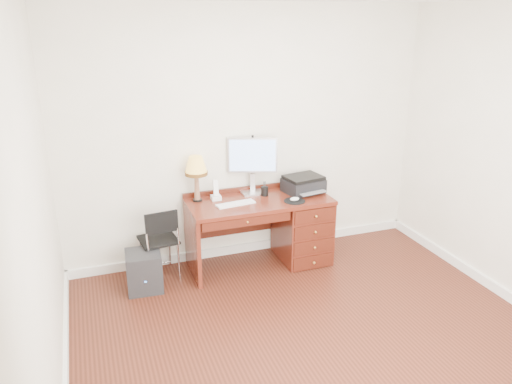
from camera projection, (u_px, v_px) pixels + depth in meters
name	position (u px, v px, depth m)	size (l,w,h in m)	color
ground	(315.00, 337.00, 4.22)	(4.00, 4.00, 0.00)	#37150C
room_shell	(286.00, 295.00, 4.77)	(4.00, 4.00, 4.00)	white
desk	(287.00, 225.00, 5.43)	(1.50, 0.67, 0.75)	#602014
monitor	(252.00, 158.00, 5.29)	(0.52, 0.26, 0.61)	silver
keyboard	(236.00, 204.00, 5.07)	(0.40, 0.11, 0.02)	white
mouse_pad	(295.00, 200.00, 5.16)	(0.22, 0.22, 0.04)	black
printer	(303.00, 184.00, 5.42)	(0.45, 0.38, 0.18)	black
leg_lamp	(196.00, 169.00, 5.06)	(0.23, 0.23, 0.48)	black
phone	(216.00, 194.00, 5.19)	(0.10, 0.10, 0.21)	white
pen_cup	(265.00, 191.00, 5.31)	(0.08, 0.08, 0.10)	black
chair	(159.00, 237.00, 5.01)	(0.41, 0.41, 0.77)	black
equipment_box	(144.00, 271.00, 4.91)	(0.34, 0.34, 0.39)	black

